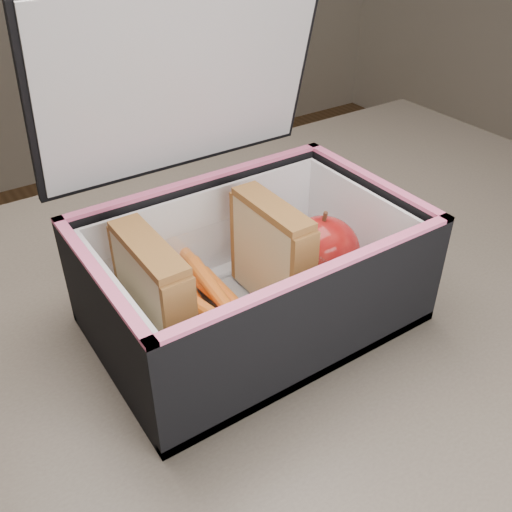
# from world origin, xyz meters

# --- Properties ---
(kitchen_table) EXTENTS (1.20, 0.80, 0.75)m
(kitchen_table) POSITION_xyz_m (0.00, 0.00, 0.66)
(kitchen_table) COLOR #61564A
(kitchen_table) RESTS_ON ground
(lunch_bag) EXTENTS (0.29, 0.24, 0.29)m
(lunch_bag) POSITION_xyz_m (0.01, 0.03, 0.81)
(lunch_bag) COLOR black
(lunch_bag) RESTS_ON kitchen_table
(plastic_tub) EXTENTS (0.16, 0.12, 0.07)m
(plastic_tub) POSITION_xyz_m (-0.02, 0.03, 0.80)
(plastic_tub) COLOR white
(plastic_tub) RESTS_ON lunch_bag
(sandwich_left) EXTENTS (0.03, 0.10, 0.11)m
(sandwich_left) POSITION_xyz_m (-0.08, 0.03, 0.82)
(sandwich_left) COLOR tan
(sandwich_left) RESTS_ON plastic_tub
(sandwich_right) EXTENTS (0.03, 0.09, 0.10)m
(sandwich_right) POSITION_xyz_m (0.04, 0.03, 0.82)
(sandwich_right) COLOR tan
(sandwich_right) RESTS_ON plastic_tub
(carrot_sticks) EXTENTS (0.05, 0.16, 0.03)m
(carrot_sticks) POSITION_xyz_m (-0.02, 0.04, 0.78)
(carrot_sticks) COLOR #DF4F1D
(carrot_sticks) RESTS_ON plastic_tub
(paper_napkin) EXTENTS (0.08, 0.09, 0.01)m
(paper_napkin) POSITION_xyz_m (0.10, 0.03, 0.77)
(paper_napkin) COLOR white
(paper_napkin) RESTS_ON lunch_bag
(red_apple) EXTENTS (0.08, 0.08, 0.08)m
(red_apple) POSITION_xyz_m (0.09, 0.02, 0.80)
(red_apple) COLOR #840309
(red_apple) RESTS_ON paper_napkin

